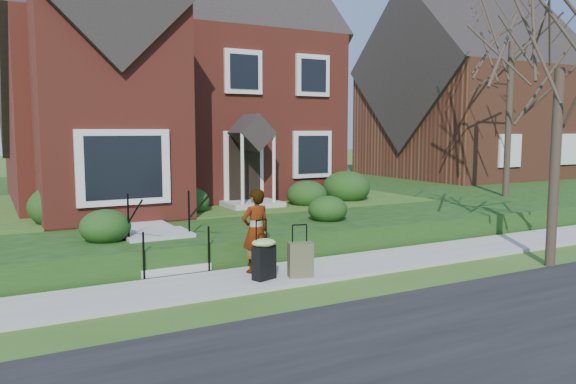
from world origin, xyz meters
TOP-DOWN VIEW (x-y plane):
  - ground at (0.00, 0.00)m, footprint 120.00×120.00m
  - street at (0.00, -5.00)m, footprint 60.00×6.00m
  - sidewalk at (0.00, 0.00)m, footprint 60.00×1.60m
  - terrace at (4.00, 10.90)m, footprint 44.00×20.00m
  - walkway at (-2.50, 5.00)m, footprint 1.20×6.00m
  - main_house at (-0.21, 9.61)m, footprint 10.40×10.20m
  - neighbour_house at (16.00, 11.00)m, footprint 9.40×8.00m
  - front_steps at (-2.50, 1.84)m, footprint 1.40×2.02m
  - foundation_shrubs at (0.19, 4.70)m, footprint 10.22×4.40m
  - woman at (-1.07, 0.30)m, footprint 0.64×0.45m
  - suitcase_black at (-1.17, -0.27)m, footprint 0.57×0.51m
  - suitcase_olive at (-0.47, -0.43)m, footprint 0.52×0.38m
  - tree_verge at (4.80, -1.93)m, footprint 4.54×4.54m
  - tree_gap at (10.06, 3.75)m, footprint 5.73×5.73m

SIDE VIEW (x-z plane):
  - ground at x=0.00m, z-range 0.00..0.00m
  - street at x=0.00m, z-range 0.00..0.01m
  - sidewalk at x=0.00m, z-range 0.00..0.08m
  - terrace at x=4.00m, z-range 0.00..0.60m
  - suitcase_olive at x=-0.47m, z-range -0.09..0.92m
  - front_steps at x=-2.50m, z-range -0.28..1.22m
  - suitcase_black at x=-1.17m, z-range -0.05..1.09m
  - walkway at x=-2.50m, z-range 0.60..0.66m
  - woman at x=-1.07m, z-range 0.08..1.74m
  - foundation_shrubs at x=0.19m, z-range 0.53..1.63m
  - tree_verge at x=4.80m, z-range 1.29..7.78m
  - neighbour_house at x=16.00m, z-range 0.65..9.85m
  - main_house at x=-0.21m, z-range 0.56..9.96m
  - tree_gap at x=10.06m, z-range 2.23..10.41m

